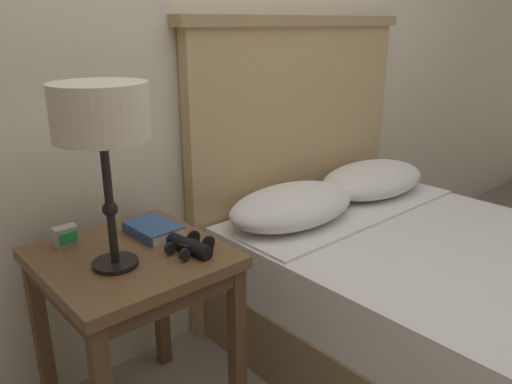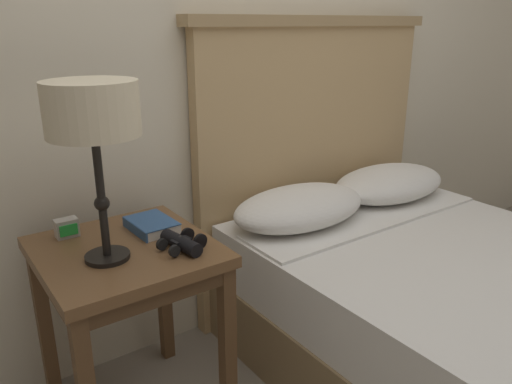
% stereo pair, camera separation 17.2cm
% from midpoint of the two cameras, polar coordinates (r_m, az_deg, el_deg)
% --- Properties ---
extents(wall_back, '(8.00, 0.06, 2.60)m').
position_cam_midpoint_polar(wall_back, '(2.02, -8.79, 18.82)').
color(wall_back, beige).
rests_on(wall_back, ground_plane).
extents(nightstand, '(0.51, 0.53, 0.64)m').
position_cam_midpoint_polar(nightstand, '(1.62, -16.98, -9.66)').
color(nightstand, brown).
rests_on(nightstand, ground_plane).
extents(bed, '(1.29, 1.79, 1.32)m').
position_cam_midpoint_polar(bed, '(2.05, 18.01, -10.97)').
color(bed, olive).
rests_on(bed, ground_plane).
extents(table_lamp, '(0.25, 0.25, 0.51)m').
position_cam_midpoint_polar(table_lamp, '(1.38, -20.80, 7.84)').
color(table_lamp, black).
rests_on(table_lamp, nightstand).
extents(book_on_nightstand, '(0.13, 0.18, 0.04)m').
position_cam_midpoint_polar(book_on_nightstand, '(1.68, -14.64, -4.22)').
color(book_on_nightstand, silver).
rests_on(book_on_nightstand, nightstand).
extents(binoculars_pair, '(0.15, 0.16, 0.05)m').
position_cam_midpoint_polar(binoculars_pair, '(1.52, -10.84, -6.13)').
color(binoculars_pair, black).
rests_on(binoculars_pair, nightstand).
extents(alarm_clock, '(0.07, 0.05, 0.06)m').
position_cam_midpoint_polar(alarm_clock, '(1.69, -23.72, -4.69)').
color(alarm_clock, '#B7B2A8').
rests_on(alarm_clock, nightstand).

